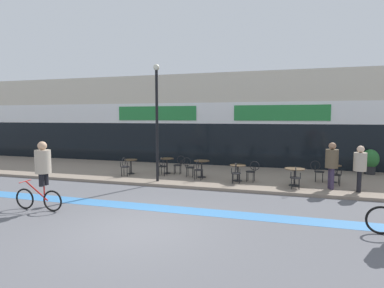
{
  "coord_description": "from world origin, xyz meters",
  "views": [
    {
      "loc": [
        3.41,
        -6.86,
        2.89
      ],
      "look_at": [
        -0.32,
        6.3,
        1.66
      ],
      "focal_mm": 28.0,
      "sensor_mm": 36.0,
      "label": 1
    }
  ],
  "objects_px": {
    "bistro_table_0": "(131,164)",
    "bistro_table_4": "(295,173)",
    "cafe_chair_5_near": "(336,173)",
    "lamp_post": "(157,114)",
    "cafe_chair_4_near": "(295,176)",
    "planter_pot": "(370,160)",
    "cafe_chair_2_near": "(198,168)",
    "cafe_chair_1_side": "(179,163)",
    "pedestrian_far_end": "(332,161)",
    "bistro_table_1": "(167,163)",
    "cyclist_0": "(42,170)",
    "cafe_chair_0_near": "(125,165)",
    "cafe_chair_3_near": "(236,172)",
    "cafe_chair_1_near": "(162,165)",
    "cafe_chair_3_side": "(252,170)",
    "bistro_table_5": "(333,170)",
    "bistro_table_2": "(202,165)",
    "cafe_chair_2_side": "(189,166)",
    "pedestrian_near_end": "(360,165)",
    "bistro_table_3": "(238,169)",
    "cafe_chair_5_side": "(317,170)"
  },
  "relations": [
    {
      "from": "bistro_table_0",
      "to": "bistro_table_4",
      "type": "distance_m",
      "value": 7.58
    },
    {
      "from": "cafe_chair_5_near",
      "to": "lamp_post",
      "type": "relative_size",
      "value": 0.18
    },
    {
      "from": "cafe_chair_4_near",
      "to": "bistro_table_4",
      "type": "bearing_deg",
      "value": 1.83
    },
    {
      "from": "planter_pot",
      "to": "cafe_chair_5_near",
      "type": "bearing_deg",
      "value": -123.33
    },
    {
      "from": "cafe_chair_2_near",
      "to": "lamp_post",
      "type": "xyz_separation_m",
      "value": [
        -1.65,
        -0.69,
        2.37
      ]
    },
    {
      "from": "cafe_chair_1_side",
      "to": "pedestrian_far_end",
      "type": "relative_size",
      "value": 0.5
    },
    {
      "from": "bistro_table_1",
      "to": "cyclist_0",
      "type": "bearing_deg",
      "value": -105.48
    },
    {
      "from": "planter_pot",
      "to": "cafe_chair_1_side",
      "type": "bearing_deg",
      "value": -164.48
    },
    {
      "from": "cafe_chair_0_near",
      "to": "cafe_chair_3_near",
      "type": "height_order",
      "value": "same"
    },
    {
      "from": "cafe_chair_0_near",
      "to": "cafe_chair_5_near",
      "type": "height_order",
      "value": "same"
    },
    {
      "from": "cafe_chair_1_near",
      "to": "planter_pot",
      "type": "distance_m",
      "value": 10.08
    },
    {
      "from": "cafe_chair_3_near",
      "to": "cafe_chair_3_side",
      "type": "height_order",
      "value": "same"
    },
    {
      "from": "cafe_chair_2_near",
      "to": "bistro_table_5",
      "type": "bearing_deg",
      "value": -77.45
    },
    {
      "from": "cafe_chair_3_side",
      "to": "cyclist_0",
      "type": "relative_size",
      "value": 0.42
    },
    {
      "from": "pedestrian_far_end",
      "to": "cafe_chair_1_near",
      "type": "bearing_deg",
      "value": -17.99
    },
    {
      "from": "bistro_table_2",
      "to": "cafe_chair_3_side",
      "type": "height_order",
      "value": "cafe_chair_3_side"
    },
    {
      "from": "cafe_chair_3_side",
      "to": "pedestrian_far_end",
      "type": "xyz_separation_m",
      "value": [
        3.02,
        -0.47,
        0.55
      ]
    },
    {
      "from": "cafe_chair_4_near",
      "to": "cyclist_0",
      "type": "height_order",
      "value": "cyclist_0"
    },
    {
      "from": "cafe_chair_2_side",
      "to": "cafe_chair_5_near",
      "type": "distance_m",
      "value": 6.27
    },
    {
      "from": "cafe_chair_3_near",
      "to": "cafe_chair_5_near",
      "type": "distance_m",
      "value": 4.02
    },
    {
      "from": "lamp_post",
      "to": "pedestrian_near_end",
      "type": "bearing_deg",
      "value": 2.12
    },
    {
      "from": "cafe_chair_2_near",
      "to": "cafe_chair_3_side",
      "type": "distance_m",
      "value": 2.34
    },
    {
      "from": "cafe_chair_1_near",
      "to": "cafe_chair_3_near",
      "type": "xyz_separation_m",
      "value": [
        3.59,
        -0.81,
        0.0
      ]
    },
    {
      "from": "bistro_table_3",
      "to": "bistro_table_0",
      "type": "bearing_deg",
      "value": 177.58
    },
    {
      "from": "cafe_chair_3_near",
      "to": "cafe_chair_5_side",
      "type": "relative_size",
      "value": 1.0
    },
    {
      "from": "bistro_table_5",
      "to": "bistro_table_4",
      "type": "bearing_deg",
      "value": -145.7
    },
    {
      "from": "bistro_table_5",
      "to": "cafe_chair_2_near",
      "type": "distance_m",
      "value": 5.75
    },
    {
      "from": "cafe_chair_3_near",
      "to": "cafe_chair_3_side",
      "type": "bearing_deg",
      "value": -46.82
    },
    {
      "from": "bistro_table_2",
      "to": "cafe_chair_4_near",
      "type": "relative_size",
      "value": 0.86
    },
    {
      "from": "bistro_table_4",
      "to": "planter_pot",
      "type": "height_order",
      "value": "planter_pot"
    },
    {
      "from": "bistro_table_5",
      "to": "cafe_chair_2_near",
      "type": "height_order",
      "value": "cafe_chair_2_near"
    },
    {
      "from": "bistro_table_3",
      "to": "bistro_table_5",
      "type": "distance_m",
      "value": 4.02
    },
    {
      "from": "cafe_chair_5_side",
      "to": "lamp_post",
      "type": "height_order",
      "value": "lamp_post"
    },
    {
      "from": "bistro_table_2",
      "to": "cafe_chair_4_near",
      "type": "distance_m",
      "value": 4.22
    },
    {
      "from": "cafe_chair_4_near",
      "to": "pedestrian_far_end",
      "type": "xyz_separation_m",
      "value": [
        1.33,
        0.45,
        0.55
      ]
    },
    {
      "from": "bistro_table_1",
      "to": "cafe_chair_0_near",
      "type": "distance_m",
      "value": 2.05
    },
    {
      "from": "bistro_table_1",
      "to": "bistro_table_5",
      "type": "xyz_separation_m",
      "value": [
        7.52,
        -0.01,
        -0.01
      ]
    },
    {
      "from": "cafe_chair_3_near",
      "to": "cafe_chair_0_near",
      "type": "bearing_deg",
      "value": 86.06
    },
    {
      "from": "cafe_chair_2_side",
      "to": "cafe_chair_3_near",
      "type": "bearing_deg",
      "value": -25.1
    },
    {
      "from": "cafe_chair_0_near",
      "to": "pedestrian_far_end",
      "type": "distance_m",
      "value": 8.9
    },
    {
      "from": "cafe_chair_2_side",
      "to": "cafe_chair_4_near",
      "type": "xyz_separation_m",
      "value": [
        4.65,
        -1.26,
        0.0
      ]
    },
    {
      "from": "bistro_table_3",
      "to": "cafe_chair_0_near",
      "type": "xyz_separation_m",
      "value": [
        -5.23,
        -0.4,
        0.01
      ]
    },
    {
      "from": "bistro_table_1",
      "to": "planter_pot",
      "type": "height_order",
      "value": "planter_pot"
    },
    {
      "from": "cafe_chair_2_near",
      "to": "pedestrian_near_end",
      "type": "xyz_separation_m",
      "value": [
        6.28,
        -0.4,
        0.51
      ]
    },
    {
      "from": "bistro_table_3",
      "to": "lamp_post",
      "type": "height_order",
      "value": "lamp_post"
    },
    {
      "from": "bistro_table_5",
      "to": "cafe_chair_1_near",
      "type": "distance_m",
      "value": 7.55
    },
    {
      "from": "cafe_chair_4_near",
      "to": "planter_pot",
      "type": "xyz_separation_m",
      "value": [
        3.67,
        4.23,
        0.15
      ]
    },
    {
      "from": "bistro_table_4",
      "to": "cafe_chair_2_side",
      "type": "bearing_deg",
      "value": 172.24
    },
    {
      "from": "bistro_table_5",
      "to": "cafe_chair_2_side",
      "type": "xyz_separation_m",
      "value": [
        -6.27,
        -0.47,
        -0.01
      ]
    },
    {
      "from": "bistro_table_3",
      "to": "cyclist_0",
      "type": "height_order",
      "value": "cyclist_0"
    }
  ]
}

